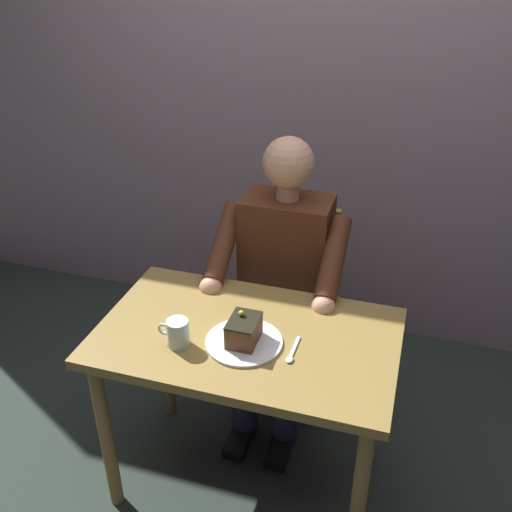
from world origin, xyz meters
The scene contains 9 objects.
ground_plane centered at (0.00, 0.00, 0.00)m, with size 14.00×14.00×0.00m, color #2A362E.
cafe_rear_panel centered at (0.00, -1.23, 1.50)m, with size 6.40×0.12×3.00m, color gray.
dining_table centered at (0.00, 0.00, 0.63)m, with size 1.03×0.62×0.73m.
chair centered at (0.00, -0.63, 0.48)m, with size 0.42×0.42×0.88m.
seated_person centered at (0.00, -0.46, 0.65)m, with size 0.53×0.58×1.26m.
dessert_plate centered at (-0.01, 0.05, 0.73)m, with size 0.26×0.26×0.01m, color white.
cake_slice centered at (-0.01, 0.05, 0.78)m, with size 0.10×0.13×0.11m.
coffee_cup centered at (0.20, 0.13, 0.78)m, with size 0.11×0.07×0.10m.
dessert_spoon centered at (-0.18, 0.06, 0.73)m, with size 0.03×0.14×0.01m.
Camera 1 is at (-0.49, 1.49, 1.93)m, focal length 40.15 mm.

